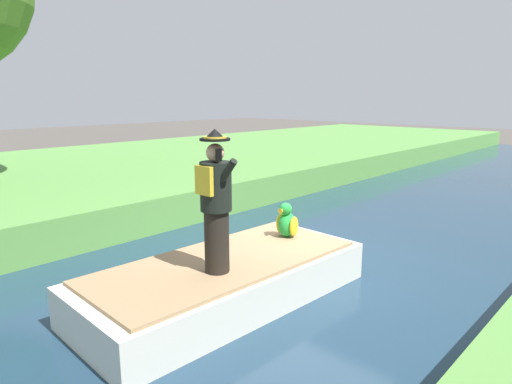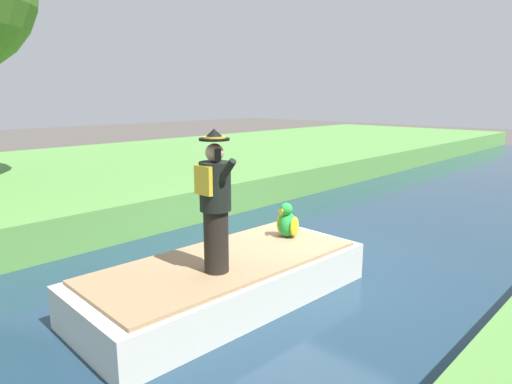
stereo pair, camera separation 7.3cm
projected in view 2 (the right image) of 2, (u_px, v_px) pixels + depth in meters
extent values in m
plane|color=#4C4742|center=(308.00, 269.00, 7.83)|extent=(80.00, 80.00, 0.00)
cube|color=#1E384C|center=(308.00, 266.00, 7.82)|extent=(6.67, 48.00, 0.10)
cube|color=#568E42|center=(74.00, 180.00, 13.73)|extent=(11.14, 48.00, 0.86)
cube|color=silver|center=(225.00, 281.00, 6.37)|extent=(1.98, 4.28, 0.56)
cube|color=#997A56|center=(225.00, 261.00, 6.31)|extent=(1.83, 3.93, 0.05)
cylinder|color=black|center=(216.00, 241.00, 5.79)|extent=(0.32, 0.32, 0.82)
cylinder|color=black|center=(215.00, 186.00, 5.64)|extent=(0.40, 0.40, 0.62)
cube|color=gold|center=(203.00, 181.00, 5.49)|extent=(0.28, 0.06, 0.36)
sphere|color=#DBA884|center=(214.00, 153.00, 5.55)|extent=(0.23, 0.23, 0.23)
cylinder|color=black|center=(214.00, 139.00, 5.52)|extent=(0.38, 0.38, 0.03)
cone|color=black|center=(214.00, 134.00, 5.51)|extent=(0.26, 0.26, 0.12)
cylinder|color=gold|center=(214.00, 137.00, 5.51)|extent=(0.29, 0.29, 0.02)
cylinder|color=black|center=(224.00, 175.00, 5.43)|extent=(0.38, 0.09, 0.43)
cube|color=black|center=(218.00, 155.00, 5.43)|extent=(0.03, 0.08, 0.15)
ellipsoid|color=green|center=(288.00, 225.00, 7.28)|extent=(0.26, 0.32, 0.40)
sphere|color=green|center=(286.00, 209.00, 7.19)|extent=(0.20, 0.20, 0.20)
cone|color=yellow|center=(282.00, 211.00, 7.12)|extent=(0.09, 0.09, 0.09)
ellipsoid|color=yellow|center=(281.00, 223.00, 7.37)|extent=(0.08, 0.20, 0.32)
ellipsoid|color=yellow|center=(294.00, 226.00, 7.18)|extent=(0.08, 0.20, 0.32)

